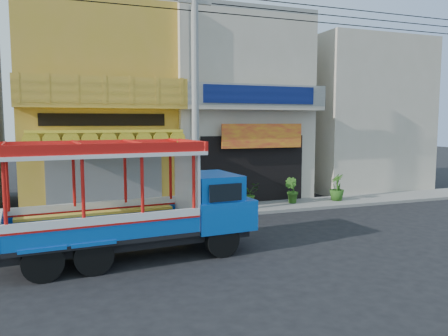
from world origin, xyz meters
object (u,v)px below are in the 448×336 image
at_px(potted_plant_b, 291,190).
at_px(potted_plant_c, 337,187).
at_px(utility_pole, 199,77).
at_px(songthaew_truck, 148,201).
at_px(potted_plant_a, 249,194).

relative_size(potted_plant_b, potted_plant_c, 0.93).
distance_m(utility_pole, potted_plant_b, 6.16).
bearing_deg(songthaew_truck, potted_plant_a, 45.24).
bearing_deg(potted_plant_b, utility_pole, 76.34).
relative_size(songthaew_truck, potted_plant_c, 5.80).
relative_size(songthaew_truck, potted_plant_a, 7.13).
xyz_separation_m(potted_plant_a, potted_plant_c, (3.96, -0.36, 0.11)).
bearing_deg(potted_plant_a, utility_pole, -171.05).
relative_size(utility_pole, potted_plant_b, 26.56).
distance_m(potted_plant_b, potted_plant_c, 2.12).
bearing_deg(songthaew_truck, potted_plant_b, 35.20).
bearing_deg(potted_plant_b, songthaew_truck, 100.08).
relative_size(potted_plant_a, potted_plant_b, 0.87).
bearing_deg(potted_plant_b, potted_plant_c, -119.20).
bearing_deg(utility_pole, potted_plant_a, 24.09).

